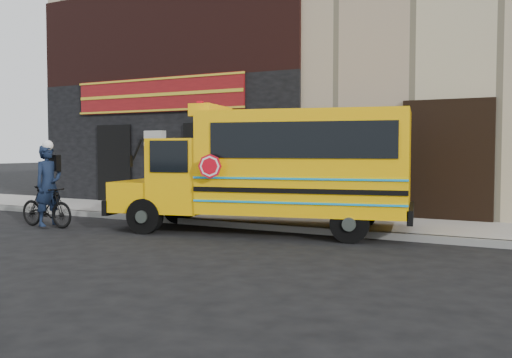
{
  "coord_description": "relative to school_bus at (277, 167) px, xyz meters",
  "views": [
    {
      "loc": [
        6.56,
        -9.28,
        1.91
      ],
      "look_at": [
        0.54,
        1.85,
        1.25
      ],
      "focal_mm": 40.0,
      "sensor_mm": 36.0,
      "label": 1
    }
  ],
  "objects": [
    {
      "name": "ground",
      "position": [
        -0.83,
        -2.31,
        -1.51
      ],
      "size": [
        120.0,
        120.0,
        0.0
      ],
      "primitive_type": "plane",
      "color": "black",
      "rests_on": "ground"
    },
    {
      "name": "curb",
      "position": [
        -0.83,
        0.29,
        -1.43
      ],
      "size": [
        40.0,
        0.2,
        0.15
      ],
      "primitive_type": "cube",
      "color": "gray",
      "rests_on": "ground"
    },
    {
      "name": "sidewalk",
      "position": [
        -0.83,
        1.79,
        -1.43
      ],
      "size": [
        40.0,
        3.0,
        0.15
      ],
      "primitive_type": "cube",
      "color": "gray",
      "rests_on": "ground"
    },
    {
      "name": "building",
      "position": [
        -0.87,
        8.15,
        4.62
      ],
      "size": [
        20.0,
        10.7,
        12.0
      ],
      "color": "tan",
      "rests_on": "sidewalk"
    },
    {
      "name": "school_bus",
      "position": [
        0.0,
        0.0,
        0.0
      ],
      "size": [
        7.2,
        3.56,
        2.92
      ],
      "color": "black",
      "rests_on": "ground"
    },
    {
      "name": "sign_pole",
      "position": [
        1.64,
        0.49,
        0.01
      ],
      "size": [
        0.07,
        0.24,
        2.73
      ],
      "color": "#414943",
      "rests_on": "ground"
    },
    {
      "name": "bicycle",
      "position": [
        -5.37,
        -1.84,
        -1.0
      ],
      "size": [
        1.69,
        0.48,
        1.01
      ],
      "primitive_type": "imported",
      "rotation": [
        0.0,
        0.0,
        1.57
      ],
      "color": "black",
      "rests_on": "ground"
    },
    {
      "name": "cyclist",
      "position": [
        -5.26,
        -1.86,
        -0.53
      ],
      "size": [
        0.53,
        0.76,
        1.97
      ],
      "primitive_type": "imported",
      "rotation": [
        0.0,
        0.0,
        1.48
      ],
      "color": "black",
      "rests_on": "ground"
    }
  ]
}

